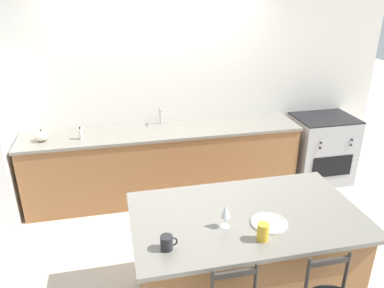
{
  "coord_description": "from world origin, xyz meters",
  "views": [
    {
      "loc": [
        -0.57,
        -3.87,
        2.56
      ],
      "look_at": [
        0.15,
        -0.61,
        1.12
      ],
      "focal_mm": 35.0,
      "sensor_mm": 36.0,
      "label": 1
    }
  ],
  "objects": [
    {
      "name": "tumbler_cup",
      "position": [
        0.36,
        -1.9,
        0.98
      ],
      "size": [
        0.08,
        0.08,
        0.13
      ],
      "color": "gold",
      "rests_on": "kitchen_island"
    },
    {
      "name": "ground_plane",
      "position": [
        0.0,
        0.0,
        0.0
      ],
      "size": [
        18.0,
        18.0,
        0.0
      ],
      "primitive_type": "plane",
      "color": "beige"
    },
    {
      "name": "coffee_mug",
      "position": [
        -0.3,
        -1.85,
        0.97
      ],
      "size": [
        0.12,
        0.08,
        0.1
      ],
      "color": "#232326",
      "rests_on": "kitchen_island"
    },
    {
      "name": "kitchen_island",
      "position": [
        0.37,
        -1.57,
        0.46
      ],
      "size": [
        1.79,
        1.04,
        0.92
      ],
      "color": "#936038",
      "rests_on": "ground_plane"
    },
    {
      "name": "oven_range",
      "position": [
        2.17,
        0.34,
        0.46
      ],
      "size": [
        0.79,
        0.65,
        0.92
      ],
      "color": "#ADAFB5",
      "rests_on": "ground_plane"
    },
    {
      "name": "dinner_plate",
      "position": [
        0.48,
        -1.73,
        0.93
      ],
      "size": [
        0.27,
        0.27,
        0.02
      ],
      "color": "beige",
      "rests_on": "kitchen_island"
    },
    {
      "name": "pumpkin_decoration",
      "position": [
        -1.39,
        0.31,
        0.97
      ],
      "size": [
        0.15,
        0.15,
        0.14
      ],
      "color": "beige",
      "rests_on": "back_counter"
    },
    {
      "name": "sink_faucet",
      "position": [
        0.0,
        0.56,
        1.05
      ],
      "size": [
        0.02,
        0.13,
        0.22
      ],
      "color": "#ADAFB5",
      "rests_on": "back_counter"
    },
    {
      "name": "wall_back",
      "position": [
        0.0,
        0.67,
        1.35
      ],
      "size": [
        6.0,
        0.07,
        2.7
      ],
      "color": "silver",
      "rests_on": "ground_plane"
    },
    {
      "name": "back_counter",
      "position": [
        0.0,
        0.36,
        0.46
      ],
      "size": [
        3.39,
        0.65,
        0.91
      ],
      "color": "#936038",
      "rests_on": "ground_plane"
    },
    {
      "name": "soap_bottle",
      "position": [
        -0.96,
        0.27,
        0.97
      ],
      "size": [
        0.05,
        0.05,
        0.15
      ],
      "color": "silver",
      "rests_on": "back_counter"
    },
    {
      "name": "wine_glass",
      "position": [
        0.15,
        -1.7,
        1.05
      ],
      "size": [
        0.07,
        0.07,
        0.19
      ],
      "color": "white",
      "rests_on": "kitchen_island"
    }
  ]
}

